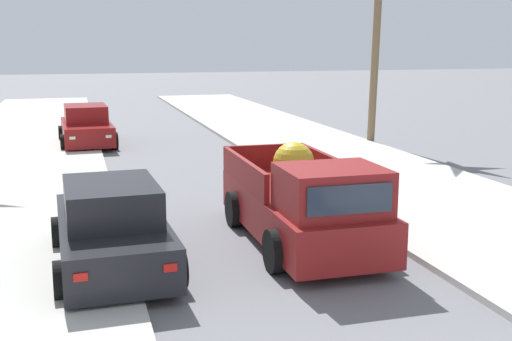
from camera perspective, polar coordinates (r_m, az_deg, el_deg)
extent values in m
cube|color=beige|center=(16.72, -21.56, -2.69)|extent=(5.30, 60.00, 0.12)
cube|color=beige|center=(18.64, 11.42, -0.74)|extent=(5.30, 60.00, 0.12)
cube|color=silver|center=(16.64, -17.28, -2.51)|extent=(0.16, 60.00, 0.10)
cube|color=silver|center=(18.11, 7.89, -1.00)|extent=(0.16, 60.00, 0.10)
cube|color=maroon|center=(12.67, 3.90, -3.70)|extent=(1.93, 5.11, 0.80)
cube|color=maroon|center=(11.03, 6.73, -1.74)|extent=(1.72, 1.50, 0.80)
cube|color=#283342|center=(11.71, 5.32, -0.85)|extent=(1.38, 0.06, 0.44)
cube|color=#283342|center=(10.34, 8.33, -2.55)|extent=(1.46, 0.06, 0.48)
cube|color=maroon|center=(13.62, 6.34, 0.25)|extent=(0.11, 3.30, 0.56)
cube|color=maroon|center=(13.05, -1.09, -0.17)|extent=(0.11, 3.30, 0.56)
cube|color=maroon|center=(14.86, 0.71, 1.24)|extent=(1.88, 0.11, 0.56)
cube|color=silver|center=(15.11, 0.60, -1.84)|extent=(1.82, 0.13, 0.20)
cylinder|color=black|center=(11.75, 10.93, -6.21)|extent=(0.26, 0.76, 0.76)
cylinder|color=black|center=(11.04, 1.72, -7.15)|extent=(0.26, 0.76, 0.76)
cylinder|color=black|center=(14.33, 5.71, -2.87)|extent=(0.26, 0.76, 0.76)
cylinder|color=black|center=(13.75, -1.93, -3.42)|extent=(0.26, 0.76, 0.76)
cube|color=red|center=(15.24, 3.34, -0.59)|extent=(0.22, 0.04, 0.18)
cube|color=red|center=(14.83, -2.14, -0.91)|extent=(0.22, 0.04, 0.18)
sphere|color=gold|center=(13.34, 3.35, 0.72)|extent=(0.86, 0.86, 0.86)
cube|color=black|center=(11.51, -12.62, -5.83)|extent=(1.91, 4.26, 0.72)
cube|color=black|center=(11.24, -12.72, -2.66)|extent=(1.59, 2.15, 0.64)
cube|color=#283342|center=(12.19, -13.14, -1.70)|extent=(1.37, 0.13, 0.52)
cube|color=#283342|center=(10.31, -12.21, -4.02)|extent=(1.34, 0.13, 0.50)
cylinder|color=black|center=(12.79, -17.17, -5.36)|extent=(0.24, 0.65, 0.64)
cylinder|color=black|center=(12.92, -9.13, -4.82)|extent=(0.24, 0.65, 0.64)
cylinder|color=black|center=(10.31, -16.93, -9.37)|extent=(0.24, 0.65, 0.64)
cylinder|color=black|center=(10.47, -6.91, -8.63)|extent=(0.24, 0.65, 0.64)
cube|color=red|center=(9.45, -15.29, -9.11)|extent=(0.20, 0.05, 0.12)
cube|color=white|center=(13.50, -16.09, -3.16)|extent=(0.20, 0.05, 0.10)
cube|color=red|center=(9.57, -7.61, -8.54)|extent=(0.20, 0.05, 0.12)
cube|color=white|center=(13.58, -10.89, -2.83)|extent=(0.20, 0.05, 0.10)
cube|color=maroon|center=(25.38, -14.78, 3.37)|extent=(1.93, 4.27, 0.72)
cube|color=maroon|center=(25.40, -14.87, 4.91)|extent=(1.61, 2.16, 0.64)
cube|color=#283342|center=(24.44, -14.72, 4.64)|extent=(1.37, 0.14, 0.52)
cube|color=#283342|center=(26.37, -15.00, 5.08)|extent=(1.34, 0.14, 0.50)
cylinder|color=black|center=(24.20, -12.42, 2.58)|extent=(0.25, 0.65, 0.64)
cylinder|color=black|center=(24.09, -16.69, 2.33)|extent=(0.25, 0.65, 0.64)
cylinder|color=black|center=(26.76, -13.00, 3.37)|extent=(0.25, 0.65, 0.64)
cylinder|color=black|center=(26.67, -16.87, 3.15)|extent=(0.25, 0.65, 0.64)
cube|color=red|center=(27.50, -13.75, 4.23)|extent=(0.20, 0.05, 0.12)
cube|color=white|center=(23.33, -12.94, 2.96)|extent=(0.20, 0.05, 0.10)
cube|color=red|center=(27.43, -16.39, 4.08)|extent=(0.20, 0.05, 0.12)
cube|color=white|center=(23.26, -15.97, 2.79)|extent=(0.20, 0.05, 0.10)
cylinder|color=brown|center=(25.17, 10.55, 10.50)|extent=(0.29, 0.60, 7.22)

